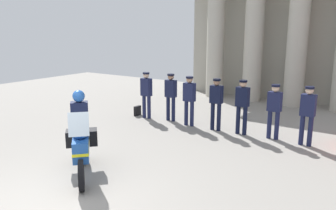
{
  "coord_description": "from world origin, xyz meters",
  "views": [
    {
      "loc": [
        5.11,
        -3.46,
        3.16
      ],
      "look_at": [
        0.26,
        3.68,
        1.23
      ],
      "focal_mm": 36.34,
      "sensor_mm": 36.0,
      "label": 1
    }
  ],
  "objects_px": {
    "officer_in_row_2": "(189,97)",
    "officer_in_row_5": "(274,107)",
    "officer_in_row_3": "(216,100)",
    "briefcase_on_ground": "(137,111)",
    "officer_in_row_4": "(242,103)",
    "motorcycle_with_rider": "(81,140)",
    "officer_in_row_6": "(308,111)",
    "officer_in_row_1": "(171,93)",
    "officer_in_row_0": "(146,91)"
  },
  "relations": [
    {
      "from": "officer_in_row_2",
      "to": "officer_in_row_4",
      "type": "bearing_deg",
      "value": -175.5
    },
    {
      "from": "officer_in_row_1",
      "to": "officer_in_row_2",
      "type": "xyz_separation_m",
      "value": [
        0.85,
        -0.17,
        -0.0
      ]
    },
    {
      "from": "officer_in_row_3",
      "to": "briefcase_on_ground",
      "type": "xyz_separation_m",
      "value": [
        -3.26,
        0.07,
        -0.8
      ]
    },
    {
      "from": "officer_in_row_2",
      "to": "officer_in_row_3",
      "type": "distance_m",
      "value": 0.97
    },
    {
      "from": "officer_in_row_4",
      "to": "officer_in_row_5",
      "type": "relative_size",
      "value": 1.04
    },
    {
      "from": "officer_in_row_0",
      "to": "briefcase_on_ground",
      "type": "bearing_deg",
      "value": -9.49
    },
    {
      "from": "officer_in_row_0",
      "to": "officer_in_row_1",
      "type": "height_order",
      "value": "officer_in_row_0"
    },
    {
      "from": "officer_in_row_3",
      "to": "officer_in_row_4",
      "type": "xyz_separation_m",
      "value": [
        0.84,
        0.05,
        0.01
      ]
    },
    {
      "from": "officer_in_row_5",
      "to": "officer_in_row_6",
      "type": "distance_m",
      "value": 0.93
    },
    {
      "from": "officer_in_row_4",
      "to": "motorcycle_with_rider",
      "type": "bearing_deg",
      "value": 72.04
    },
    {
      "from": "officer_in_row_6",
      "to": "briefcase_on_ground",
      "type": "bearing_deg",
      "value": 2.33
    },
    {
      "from": "officer_in_row_5",
      "to": "motorcycle_with_rider",
      "type": "relative_size",
      "value": 0.85
    },
    {
      "from": "briefcase_on_ground",
      "to": "motorcycle_with_rider",
      "type": "bearing_deg",
      "value": -63.95
    },
    {
      "from": "officer_in_row_4",
      "to": "motorcycle_with_rider",
      "type": "height_order",
      "value": "motorcycle_with_rider"
    },
    {
      "from": "motorcycle_with_rider",
      "to": "officer_in_row_0",
      "type": "bearing_deg",
      "value": 154.75
    },
    {
      "from": "officer_in_row_0",
      "to": "officer_in_row_3",
      "type": "height_order",
      "value": "officer_in_row_0"
    },
    {
      "from": "officer_in_row_5",
      "to": "motorcycle_with_rider",
      "type": "height_order",
      "value": "motorcycle_with_rider"
    },
    {
      "from": "officer_in_row_6",
      "to": "motorcycle_with_rider",
      "type": "bearing_deg",
      "value": 55.16
    },
    {
      "from": "officer_in_row_1",
      "to": "officer_in_row_3",
      "type": "bearing_deg",
      "value": 177.58
    },
    {
      "from": "officer_in_row_3",
      "to": "officer_in_row_1",
      "type": "bearing_deg",
      "value": -2.42
    },
    {
      "from": "officer_in_row_5",
      "to": "briefcase_on_ground",
      "type": "bearing_deg",
      "value": 3.13
    },
    {
      "from": "officer_in_row_1",
      "to": "officer_in_row_2",
      "type": "relative_size",
      "value": 1.0
    },
    {
      "from": "officer_in_row_3",
      "to": "officer_in_row_6",
      "type": "bearing_deg",
      "value": -176.13
    },
    {
      "from": "officer_in_row_2",
      "to": "officer_in_row_6",
      "type": "xyz_separation_m",
      "value": [
        3.69,
        0.09,
        0.0
      ]
    },
    {
      "from": "officer_in_row_5",
      "to": "officer_in_row_2",
      "type": "bearing_deg",
      "value": 5.68
    },
    {
      "from": "officer_in_row_2",
      "to": "officer_in_row_3",
      "type": "bearing_deg",
      "value": -176.6
    },
    {
      "from": "officer_in_row_1",
      "to": "officer_in_row_5",
      "type": "xyz_separation_m",
      "value": [
        3.61,
        -0.01,
        -0.03
      ]
    },
    {
      "from": "officer_in_row_0",
      "to": "officer_in_row_5",
      "type": "xyz_separation_m",
      "value": [
        4.53,
        0.18,
        -0.03
      ]
    },
    {
      "from": "officer_in_row_0",
      "to": "officer_in_row_6",
      "type": "distance_m",
      "value": 5.46
    },
    {
      "from": "officer_in_row_2",
      "to": "officer_in_row_5",
      "type": "bearing_deg",
      "value": -174.32
    },
    {
      "from": "officer_in_row_3",
      "to": "officer_in_row_5",
      "type": "xyz_separation_m",
      "value": [
        1.79,
        0.14,
        -0.03
      ]
    },
    {
      "from": "officer_in_row_2",
      "to": "officer_in_row_6",
      "type": "distance_m",
      "value": 3.69
    },
    {
      "from": "briefcase_on_ground",
      "to": "officer_in_row_5",
      "type": "bearing_deg",
      "value": 0.83
    },
    {
      "from": "motorcycle_with_rider",
      "to": "officer_in_row_6",
      "type": "bearing_deg",
      "value": 96.33
    },
    {
      "from": "officer_in_row_0",
      "to": "motorcycle_with_rider",
      "type": "height_order",
      "value": "motorcycle_with_rider"
    },
    {
      "from": "briefcase_on_ground",
      "to": "officer_in_row_0",
      "type": "bearing_deg",
      "value": -11.78
    },
    {
      "from": "officer_in_row_4",
      "to": "motorcycle_with_rider",
      "type": "relative_size",
      "value": 0.88
    },
    {
      "from": "officer_in_row_0",
      "to": "officer_in_row_6",
      "type": "bearing_deg",
      "value": -176.53
    },
    {
      "from": "officer_in_row_6",
      "to": "motorcycle_with_rider",
      "type": "distance_m",
      "value": 6.02
    },
    {
      "from": "officer_in_row_2",
      "to": "officer_in_row_6",
      "type": "relative_size",
      "value": 1.0
    },
    {
      "from": "officer_in_row_3",
      "to": "motorcycle_with_rider",
      "type": "height_order",
      "value": "motorcycle_with_rider"
    },
    {
      "from": "officer_in_row_4",
      "to": "officer_in_row_6",
      "type": "relative_size",
      "value": 1.01
    },
    {
      "from": "officer_in_row_0",
      "to": "officer_in_row_5",
      "type": "height_order",
      "value": "officer_in_row_0"
    },
    {
      "from": "officer_in_row_3",
      "to": "officer_in_row_5",
      "type": "bearing_deg",
      "value": -173.09
    },
    {
      "from": "officer_in_row_2",
      "to": "briefcase_on_ground",
      "type": "relative_size",
      "value": 4.6
    },
    {
      "from": "officer_in_row_1",
      "to": "officer_in_row_4",
      "type": "distance_m",
      "value": 2.66
    },
    {
      "from": "officer_in_row_3",
      "to": "briefcase_on_ground",
      "type": "height_order",
      "value": "officer_in_row_3"
    },
    {
      "from": "officer_in_row_5",
      "to": "officer_in_row_3",
      "type": "bearing_deg",
      "value": 6.91
    },
    {
      "from": "officer_in_row_3",
      "to": "officer_in_row_4",
      "type": "height_order",
      "value": "officer_in_row_4"
    },
    {
      "from": "officer_in_row_3",
      "to": "briefcase_on_ground",
      "type": "relative_size",
      "value": 4.6
    }
  ]
}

